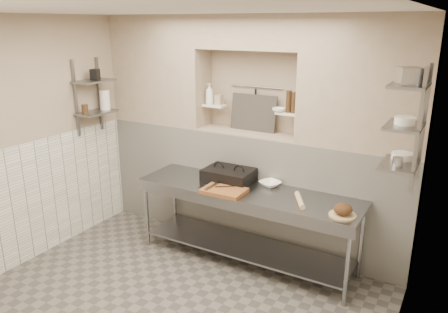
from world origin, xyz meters
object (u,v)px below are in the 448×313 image
Objects in this scene: mixing_bowl at (270,184)px; bowl_alcove at (279,110)px; rolling_pin at (300,200)px; bread_loaf at (343,209)px; panini_press at (229,175)px; cutting_board at (224,191)px; bottle_soap at (210,94)px; jug_left at (105,100)px; prep_table at (246,211)px.

bowl_alcove is at bearing 99.71° from mixing_bowl.
bread_loaf reaches higher than rolling_pin.
panini_press is 0.50m from mixing_bowl.
cutting_board is 1.34m from bottle_soap.
bowl_alcove is at bearing 66.48° from cutting_board.
panini_press is 1.95m from jug_left.
prep_table is at bearing -0.70° from jug_left.
mixing_bowl is at bearing -80.29° from bowl_alcove.
panini_press is (-0.31, 0.14, 0.33)m from prep_table.
prep_table is 1.22m from bowl_alcove.
cutting_board is at bearing -49.37° from bottle_soap.
panini_press reaches higher than cutting_board.
cutting_board is 2.54× the size of bread_loaf.
bowl_alcove is at bearing 131.64° from rolling_pin.
bottle_soap is 1.75× the size of bowl_alcove.
jug_left is (-2.10, 0.03, 1.10)m from prep_table.
cutting_board is at bearing -129.82° from mixing_bowl.
bowl_alcove reaches higher than bread_loaf.
bowl_alcove is (-0.52, 0.58, 0.81)m from rolling_pin.
rolling_pin is at bearing -22.23° from bottle_soap.
rolling_pin reaches higher than prep_table.
bottle_soap is (-0.82, 0.55, 1.20)m from prep_table.
mixing_bowl and rolling_pin have the same top height.
bottle_soap is (-0.51, 0.41, 0.87)m from panini_press.
mixing_bowl reaches higher than prep_table.
mixing_bowl is at bearing 53.56° from prep_table.
prep_table is 0.48m from panini_press.
mixing_bowl is 1.02m from bread_loaf.
panini_press is at bearing -138.41° from bowl_alcove.
bowl_alcove reaches higher than rolling_pin.
prep_table is at bearing -25.75° from panini_press.
jug_left is at bearing -177.36° from panini_press.
rolling_pin is (0.65, -0.05, 0.29)m from prep_table.
jug_left is at bearing -157.83° from bottle_soap.
prep_table is 6.84× the size of rolling_pin.
cutting_board is at bearing -133.71° from prep_table.
jug_left is at bearing 179.30° from prep_table.
panini_press is 1.23× the size of cutting_board.
panini_press is 2.25× the size of jug_left.
cutting_board is 2.09m from jug_left.
bowl_alcove is (0.44, 0.39, 0.76)m from panini_press.
bowl_alcove is (-0.05, 0.29, 0.81)m from mixing_bowl.
prep_table is at bearing 175.48° from rolling_pin.
cutting_board is 1.84× the size of jug_left.
bowl_alcove is at bearing 12.76° from jug_left.
bowl_alcove is 2.29m from jug_left.
rolling_pin is at bearing -48.36° from bowl_alcove.
panini_press is 2.47× the size of mixing_bowl.
jug_left reaches higher than bread_loaf.
mixing_bowl is at bearing 5.48° from jug_left.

